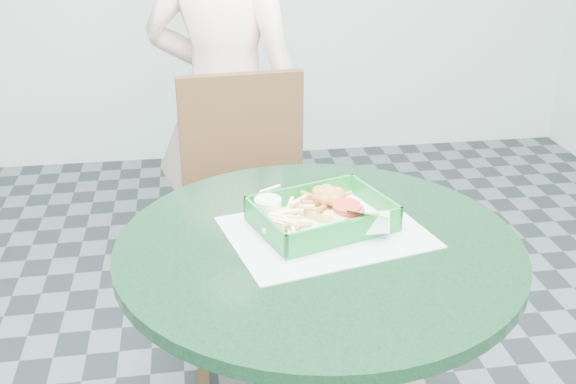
{
  "coord_description": "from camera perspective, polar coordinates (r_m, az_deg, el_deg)",
  "views": [
    {
      "loc": [
        -0.26,
        -1.26,
        1.48
      ],
      "look_at": [
        -0.05,
        0.1,
        0.85
      ],
      "focal_mm": 42.0,
      "sensor_mm": 36.0,
      "label": 1
    }
  ],
  "objects": [
    {
      "name": "cafe_table",
      "position": [
        1.57,
        2.49,
        -10.21
      ],
      "size": [
        0.89,
        0.89,
        0.75
      ],
      "color": "#2D2C36",
      "rests_on": "floor"
    },
    {
      "name": "dining_chair",
      "position": [
        2.22,
        -3.56,
        -0.66
      ],
      "size": [
        0.41,
        0.41,
        0.93
      ],
      "rotation": [
        0.0,
        0.0,
        0.08
      ],
      "color": "#361B0F",
      "rests_on": "floor"
    },
    {
      "name": "diner_person",
      "position": [
        2.4,
        -5.36,
        8.09
      ],
      "size": [
        0.68,
        0.57,
        1.6
      ],
      "primitive_type": "imported",
      "rotation": [
        0.0,
        0.0,
        2.77
      ],
      "color": "beige",
      "rests_on": "floor"
    },
    {
      "name": "placemat",
      "position": [
        1.52,
        3.21,
        -4.08
      ],
      "size": [
        0.49,
        0.41,
        0.0
      ],
      "primitive_type": "cube",
      "rotation": [
        0.0,
        0.0,
        0.23
      ],
      "color": "#A7BAB8",
      "rests_on": "cafe_table"
    },
    {
      "name": "food_basket",
      "position": [
        1.54,
        2.87,
        -2.99
      ],
      "size": [
        0.29,
        0.21,
        0.06
      ],
      "rotation": [
        0.0,
        0.0,
        0.32
      ],
      "color": "#137829",
      "rests_on": "placemat"
    },
    {
      "name": "crab_sandwich",
      "position": [
        1.55,
        3.88,
        -1.37
      ],
      "size": [
        0.11,
        0.11,
        0.07
      ],
      "rotation": [
        0.0,
        0.0,
        -0.28
      ],
      "color": "#D9BF50",
      "rests_on": "food_basket"
    },
    {
      "name": "fries_pile",
      "position": [
        1.53,
        -0.12,
        -2.34
      ],
      "size": [
        0.14,
        0.14,
        0.04
      ],
      "primitive_type": null,
      "rotation": [
        0.0,
        0.0,
        -0.37
      ],
      "color": "#FFD689",
      "rests_on": "food_basket"
    },
    {
      "name": "sauce_ramekin",
      "position": [
        1.56,
        -1.36,
        -1.13
      ],
      "size": [
        0.06,
        0.06,
        0.03
      ],
      "rotation": [
        0.0,
        0.0,
        0.39
      ],
      "color": "white",
      "rests_on": "food_basket"
    },
    {
      "name": "garnish_cup",
      "position": [
        1.49,
        5.21,
        -2.91
      ],
      "size": [
        0.11,
        0.11,
        0.05
      ],
      "rotation": [
        0.0,
        0.0,
        0.27
      ],
      "color": "white",
      "rests_on": "food_basket"
    }
  ]
}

